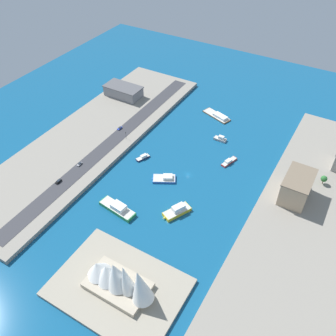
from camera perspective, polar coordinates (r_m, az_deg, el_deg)
The scene contains 20 objects.
ground_plane at distance 263.49m, azimuth 3.17°, elevation -1.02°, with size 440.00×440.00×0.00m, color #145684.
quay_west at distance 248.34m, azimuth 21.71°, elevation -7.71°, with size 70.00×240.00×3.13m, color gray.
quay_east at distance 302.91m, azimuth -11.83°, elevation 4.98°, with size 70.00×240.00×3.13m, color gray.
peninsula_point at distance 206.69m, azimuth -7.88°, elevation -18.21°, with size 69.90×50.74×2.00m, color #A89E89.
road_strip at distance 291.15m, azimuth -8.91°, elevation 4.12°, with size 12.17×228.00×0.15m, color #38383D.
ferry_yellow_fast at distance 235.77m, azimuth 1.45°, elevation -6.78°, with size 14.91×20.34×5.95m.
catamaran_blue at distance 258.12m, azimuth -0.48°, elevation -1.65°, with size 18.34×15.30×3.83m.
tugboat_red at distance 276.01m, azimuth 9.63°, elevation 1.02°, with size 7.88×15.59×3.11m.
patrol_launch_navy at distance 276.62m, azimuth -3.98°, elevation 1.70°, with size 7.81×12.01×3.01m.
barge_flat_brown at distance 324.53m, azimuth 7.91°, elevation 8.18°, with size 27.88×16.86×3.22m.
yacht_sleek_gray at distance 296.71m, azimuth 8.28°, elevation 4.61°, with size 11.47×4.33×4.37m.
ferry_green_doubledeck at distance 239.50m, azimuth -8.01°, elevation -6.29°, with size 28.48×11.30×5.94m.
warehouse_low_gray at distance 347.15m, azimuth -7.08°, elevation 12.01°, with size 34.86×18.43×9.86m.
apartment_midrise_tan at distance 250.71m, azimuth 19.72°, elevation -2.88°, with size 17.28×27.16×18.27m.
suv_black at distance 263.31m, azimuth -16.94°, elevation -2.02°, with size 2.03×4.98×1.67m.
hatchback_blue at distance 303.99m, azimuth -7.65°, elevation 6.28°, with size 2.20×4.84×1.43m.
sedan_silver at distance 273.53m, azimuth -13.83°, elevation 0.63°, with size 1.91×4.63×1.51m.
traffic_light_waterfront at distance 290.40m, azimuth -6.69°, elevation 5.32°, with size 0.36×0.36×6.50m.
opera_landmark at distance 197.21m, azimuth -7.78°, elevation -16.91°, with size 42.42×20.83×25.42m.
park_tree_cluster at distance 265.38m, azimuth 21.36°, elevation -1.78°, with size 17.46×14.96×8.10m.
Camera 1 is at (-84.90, 173.99, 178.74)m, focal length 38.50 mm.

